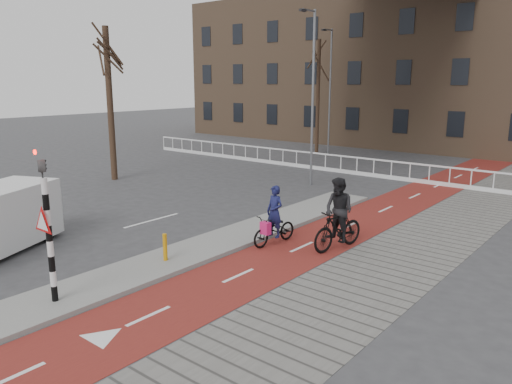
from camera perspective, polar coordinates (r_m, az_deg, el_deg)
The scene contains 14 objects.
ground at distance 13.19m, azimuth -12.90°, elevation -10.32°, with size 120.00×120.00×0.00m, color #38383A.
bike_lane at distance 19.84m, azimuth 13.37°, elevation -2.49°, with size 2.50×60.00×0.01m, color maroon.
sidewalk at distance 18.85m, azimuth 21.04°, elevation -3.81°, with size 3.00×60.00×0.01m, color slate.
curb_island at distance 16.19m, azimuth -3.25°, elevation -5.41°, with size 1.80×16.00×0.12m, color gray.
traffic_signal at distance 12.00m, azimuth -22.77°, elevation -3.25°, with size 0.80×0.80×3.68m.
bollard at distance 14.28m, azimuth -10.35°, elevation -6.22°, with size 0.12×0.12×0.77m, color #CD880B.
cyclist_near at distance 15.69m, azimuth 2.13°, elevation -3.77°, with size 0.82×1.85×1.88m.
cyclist_far at distance 15.35m, azimuth 9.40°, elevation -3.20°, with size 1.09×2.17×2.21m.
railing at distance 28.83m, azimuth 7.93°, elevation 3.03°, with size 28.00×0.10×0.99m.
townhouse_row at distance 41.42m, azimuth 22.08°, elevation 15.58°, with size 46.00×10.00×15.90m.
tree_left at distance 26.67m, azimuth -16.34°, elevation 9.52°, with size 0.32×0.32×7.68m, color #2F1F15.
tree_mid at distance 35.09m, azimuth 7.08°, elevation 10.62°, with size 0.25×0.25×7.75m, color #2F1F15.
streetlight_near at distance 24.35m, azimuth 6.50°, elevation 10.37°, with size 0.12×0.12×8.26m, color slate.
streetlight_left at distance 35.01m, azimuth 8.44°, elevation 11.11°, with size 0.12×0.12×8.40m, color slate.
Camera 1 is at (9.71, -7.33, 5.08)m, focal length 35.00 mm.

